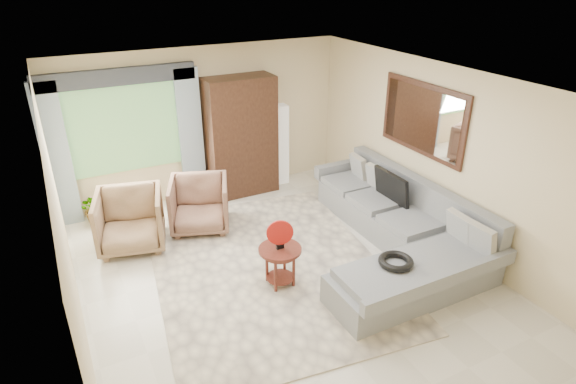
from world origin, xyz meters
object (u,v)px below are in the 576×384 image
coffee_table (280,266)px  potted_plant (95,208)px  tv_screen (391,187)px  sectional_sofa (399,233)px  floor_lamp (280,145)px  armchair_left (130,220)px  armoire (241,137)px  armchair_right (200,205)px

coffee_table → potted_plant: 3.42m
tv_screen → potted_plant: (-4.06, 2.32, -0.46)m
sectional_sofa → floor_lamp: (-0.43, 2.96, 0.47)m
armchair_left → floor_lamp: bearing=33.8°
tv_screen → potted_plant: size_ratio=1.42×
tv_screen → armoire: (-1.50, 2.33, 0.33)m
coffee_table → potted_plant: bearing=123.5°
armchair_left → armchair_right: bearing=17.3°
tv_screen → armchair_right: (-2.62, 1.38, -0.31)m
armchair_left → potted_plant: armchair_left is taller
coffee_table → armoire: armoire is taller
sectional_sofa → armchair_right: sectional_sofa is taller
sectional_sofa → tv_screen: 0.76m
potted_plant → floor_lamp: 3.39m
coffee_table → potted_plant: size_ratio=1.06×
sectional_sofa → potted_plant: size_ratio=6.62×
tv_screen → coffee_table: bearing=-166.1°
tv_screen → coffee_table: size_ratio=1.34×
tv_screen → armoire: size_ratio=0.35×
potted_plant → armoire: (2.56, 0.01, 0.79)m
armoire → armchair_right: bearing=-139.6°
floor_lamp → armchair_left: bearing=-160.2°
sectional_sofa → armchair_left: 3.90m
armchair_right → sectional_sofa: bearing=-19.3°
coffee_table → armchair_left: 2.39m
armchair_left → sectional_sofa: bearing=-14.9°
sectional_sofa → tv_screen: tv_screen is taller
armchair_right → potted_plant: bearing=167.1°
potted_plant → armoire: size_ratio=0.25×
tv_screen → sectional_sofa: bearing=-115.2°
armchair_left → armoire: armoire is taller
armoire → coffee_table: bearing=-103.2°
armchair_left → armoire: bearing=39.0°
armoire → sectional_sofa: bearing=-66.9°
armchair_right → armchair_left: bearing=-156.4°
armchair_left → floor_lamp: 3.18m
coffee_table → potted_plant: coffee_table is taller
potted_plant → armchair_right: bearing=-33.2°
tv_screen → coffee_table: 2.28m
tv_screen → potted_plant: 4.70m
armoire → floor_lamp: size_ratio=1.40×
sectional_sofa → armoire: armoire is taller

